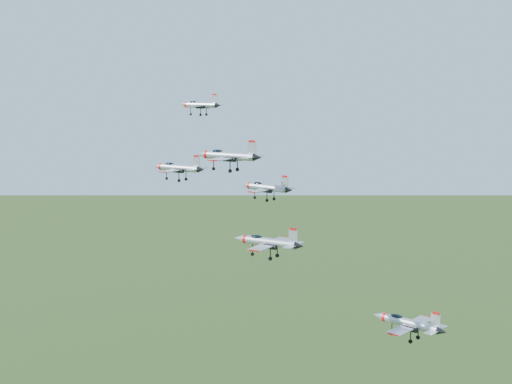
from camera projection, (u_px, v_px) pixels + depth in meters
The scene contains 6 objects.
jet_lead at pixel (199, 105), 146.29m from camera, with size 10.78×8.86×2.89m.
jet_left_high at pixel (227, 155), 127.41m from camera, with size 13.88×11.53×3.71m.
jet_right_high at pixel (177, 168), 122.62m from camera, with size 11.15×9.23×2.98m.
jet_left_low at pixel (266, 187), 133.71m from camera, with size 12.14×10.01×3.25m.
jet_right_low at pixel (267, 242), 110.61m from camera, with size 12.45×10.33×3.32m.
jet_trail at pixel (408, 323), 116.99m from camera, with size 13.70×11.39×3.66m.
Camera 1 is at (80.58, -104.39, 156.53)m, focal length 50.00 mm.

